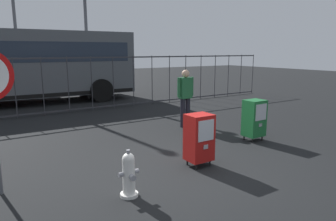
{
  "coord_description": "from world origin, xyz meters",
  "views": [
    {
      "loc": [
        -3.3,
        -4.41,
        2.21
      ],
      "look_at": [
        0.3,
        1.2,
        0.9
      ],
      "focal_mm": 32.77,
      "sensor_mm": 36.0,
      "label": 1
    }
  ],
  "objects": [
    {
      "name": "fire_hydrant",
      "position": [
        -1.43,
        -0.39,
        0.35
      ],
      "size": [
        0.33,
        0.32,
        0.75
      ],
      "color": "silver",
      "rests_on": "ground_plane"
    },
    {
      "name": "traffic_cone",
      "position": [
        1.53,
        1.73,
        0.26
      ],
      "size": [
        0.36,
        0.36,
        0.53
      ],
      "color": "black",
      "rests_on": "ground_plane"
    },
    {
      "name": "newspaper_box_primary",
      "position": [
        2.48,
        0.65,
        0.57
      ],
      "size": [
        0.48,
        0.42,
        1.02
      ],
      "color": "black",
      "rests_on": "ground_plane"
    },
    {
      "name": "bus_near",
      "position": [
        -2.23,
        9.63,
        1.71
      ],
      "size": [
        10.58,
        3.06,
        3.0
      ],
      "rotation": [
        0.0,
        0.0,
        -0.03
      ],
      "color": "#4C5156",
      "rests_on": "ground_plane"
    },
    {
      "name": "newspaper_box_secondary",
      "position": [
        0.26,
        0.04,
        0.57
      ],
      "size": [
        0.48,
        0.42,
        1.02
      ],
      "color": "black",
      "rests_on": "ground_plane"
    },
    {
      "name": "street_light_near_left",
      "position": [
        1.28,
        9.54,
        3.69
      ],
      "size": [
        0.32,
        0.32,
        6.28
      ],
      "color": "#4C4F54",
      "rests_on": "ground_plane"
    },
    {
      "name": "ground_plane",
      "position": [
        0.0,
        0.0,
        0.0
      ],
      "size": [
        60.0,
        60.0,
        0.0
      ],
      "primitive_type": "plane",
      "color": "black"
    },
    {
      "name": "pedestrian",
      "position": [
        1.86,
        2.7,
        0.95
      ],
      "size": [
        0.55,
        0.22,
        1.67
      ],
      "color": "black",
      "rests_on": "ground_plane"
    },
    {
      "name": "fence_barrier",
      "position": [
        0.0,
        6.63,
        1.02
      ],
      "size": [
        18.03,
        0.04,
        2.0
      ],
      "color": "#2D2D33",
      "rests_on": "ground_plane"
    }
  ]
}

